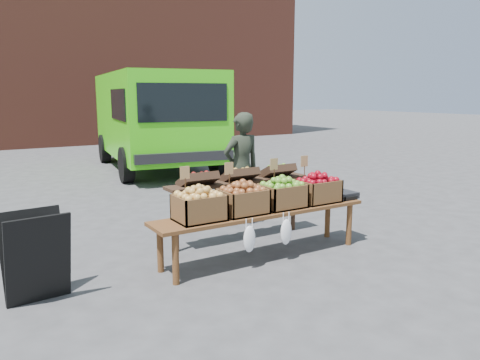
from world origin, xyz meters
TOP-DOWN VIEW (x-y plane):
  - ground at (0.00, 0.00)m, footprint 80.00×80.00m
  - brick_building at (0.00, 15.00)m, footprint 24.00×4.00m
  - delivery_van at (2.42, 6.49)m, footprint 3.20×5.65m
  - vendor at (1.53, 0.94)m, footprint 0.61×0.41m
  - chalkboard_sign at (-1.50, -0.33)m, footprint 0.59×0.36m
  - back_table at (1.07, 0.26)m, footprint 2.10×0.44m
  - display_bench at (0.94, -0.46)m, footprint 2.70×0.56m
  - crate_golden_apples at (0.12, -0.46)m, footprint 0.50×0.40m
  - crate_russet_pears at (0.67, -0.46)m, footprint 0.50×0.40m
  - crate_red_apples at (1.22, -0.46)m, footprint 0.50×0.40m
  - crate_green_apples at (1.77, -0.46)m, footprint 0.50×0.40m
  - weighing_scale at (2.19, -0.46)m, footprint 0.34×0.30m

SIDE VIEW (x-z plane):
  - ground at x=0.00m, z-range 0.00..0.00m
  - display_bench at x=0.94m, z-range 0.00..0.57m
  - chalkboard_sign at x=-1.50m, z-range 0.00..0.86m
  - back_table at x=1.07m, z-range 0.00..1.04m
  - weighing_scale at x=2.19m, z-range 0.57..0.65m
  - crate_golden_apples at x=0.12m, z-range 0.57..0.85m
  - crate_russet_pears at x=0.67m, z-range 0.57..0.85m
  - crate_red_apples at x=1.22m, z-range 0.57..0.85m
  - crate_green_apples at x=1.77m, z-range 0.57..0.85m
  - vendor at x=1.53m, z-range 0.00..1.64m
  - delivery_van at x=2.42m, z-range 0.00..2.40m
  - brick_building at x=0.00m, z-range 0.00..10.00m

